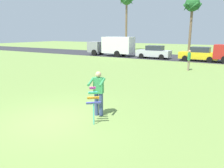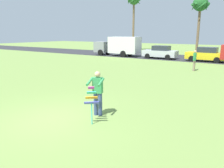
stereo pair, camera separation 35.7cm
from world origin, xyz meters
name	(u,v)px [view 2 (the right image)]	position (x,y,z in m)	size (l,w,h in m)	color
ground_plane	(54,119)	(0.00, 0.00, 0.00)	(120.00, 120.00, 0.00)	olive
road_strip	(197,59)	(0.00, 23.55, 0.01)	(120.00, 8.00, 0.01)	#2D2D33
person_kite_flyer	(98,92)	(1.16, 1.19, 0.95)	(0.68, 0.75, 1.73)	#384772
kite_held	(91,99)	(1.41, 0.51, 0.87)	(0.68, 0.72, 1.26)	#D83399
parked_truck_grey_van	(119,46)	(-9.93, 21.15, 1.41)	(6.71, 2.16, 2.62)	gray
parked_car_silver	(160,52)	(-3.97, 21.16, 0.77)	(4.21, 1.86, 1.60)	silver
parked_car_yellow	(206,55)	(1.41, 21.15, 0.77)	(4.22, 1.87, 1.60)	yellow
palm_tree_left_near	(134,2)	(-13.02, 31.14, 8.51)	(2.58, 2.71, 10.06)	brown
palm_tree_right_near	(200,6)	(-1.38, 29.20, 6.85)	(2.58, 2.71, 8.25)	brown
person_walker_near	(195,60)	(1.81, 13.91, 0.93)	(0.25, 0.57, 1.73)	gray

